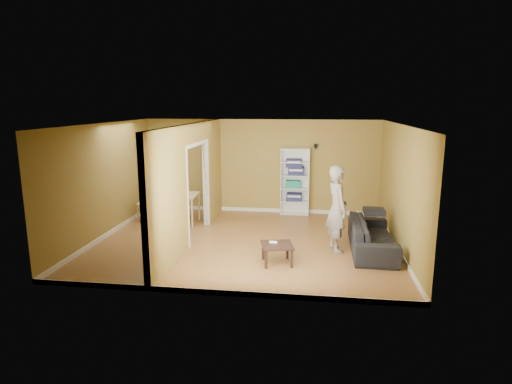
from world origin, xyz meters
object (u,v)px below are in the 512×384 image
bookshelf (295,181)px  chair_left (146,203)px  person (337,201)px  coffee_table (277,247)px  chair_near (167,208)px  chair_far (184,200)px  sofa (372,231)px  dining_table (174,197)px

bookshelf → chair_left: (-3.82, -1.26, -0.42)m
person → coffee_table: size_ratio=3.64×
bookshelf → chair_near: 3.57m
chair_left → chair_far: chair_left is taller
chair_near → chair_far: bearing=78.3°
sofa → chair_left: size_ratio=2.21×
person → chair_near: size_ratio=2.02×
chair_left → chair_near: 0.94m
sofa → coffee_table: sofa is taller
person → chair_left: size_ratio=2.13×
bookshelf → chair_far: bearing=-165.6°
dining_table → chair_near: size_ratio=1.16×
chair_left → chair_far: 1.01m
coffee_table → chair_left: (-3.65, 2.57, 0.17)m
person → chair_near: 4.22m
coffee_table → chair_left: chair_left is taller
coffee_table → chair_far: size_ratio=0.62×
chair_left → chair_near: size_ratio=0.95×
dining_table → chair_near: bearing=-91.8°
sofa → chair_near: (-4.79, 1.02, 0.10)m
person → dining_table: 4.36m
bookshelf → chair_far: size_ratio=1.96×
sofa → chair_left: (-5.55, 1.57, 0.08)m
chair_near → sofa: bearing=-17.8°
sofa → coffee_table: (-1.90, -1.00, -0.09)m
coffee_table → chair_near: chair_near is taller
sofa → chair_left: 5.77m
sofa → chair_far: bearing=67.1°
coffee_table → chair_far: (-2.78, 3.07, 0.14)m
person → sofa: bearing=-101.6°
chair_left → chair_near: chair_near is taller
bookshelf → chair_left: bearing=-161.8°
sofa → person: (-0.75, -0.09, 0.64)m
sofa → coffee_table: bearing=118.7°
bookshelf → coffee_table: size_ratio=3.16×
chair_left → sofa: bearing=80.3°
bookshelf → chair_left: 4.04m
sofa → dining_table: (-4.77, 1.54, 0.26)m
bookshelf → person: bearing=-71.2°
person → dining_table: size_ratio=1.74×
bookshelf → coffee_table: bookshelf is taller
person → coffee_table: 1.64m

